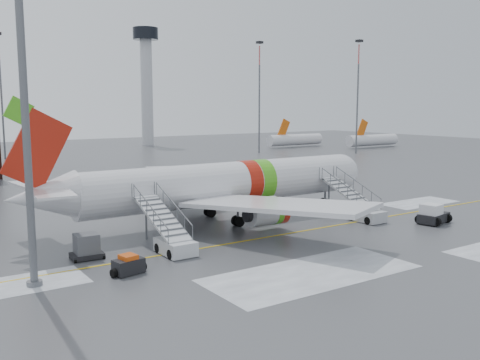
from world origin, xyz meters
TOP-DOWN VIEW (x-y plane):
  - ground at (0.00, 0.00)m, footprint 260.00×260.00m
  - airliner at (-3.01, 6.01)m, footprint 35.03×32.97m
  - airstair_fwd at (8.30, -0.53)m, footprint 2.05×7.70m
  - airstair_aft at (-11.13, -0.53)m, footprint 2.05×7.70m
  - pushback_tug at (12.53, -5.20)m, footprint 3.41×2.82m
  - uld_container at (-16.74, 1.10)m, footprint 2.23×1.69m
  - baggage_tractor at (-15.65, -3.68)m, footprint 2.48×1.43m
  - light_mast_near at (-21.10, -2.68)m, footprint 1.20×1.20m
  - control_tower at (30.00, 95.00)m, footprint 6.40×6.40m
  - light_mast_far_ne at (42.00, 62.00)m, footprint 1.20×1.20m
  - light_mast_far_n at (-8.00, 78.00)m, footprint 1.20×1.20m
  - light_mast_far_e at (58.00, 48.00)m, footprint 1.20×1.20m
  - distant_aircraft at (62.50, 64.00)m, footprint 35.00×18.00m

SIDE VIEW (x-z plane):
  - ground at x=0.00m, z-range 0.00..0.00m
  - distant_aircraft at x=62.50m, z-range -4.00..4.00m
  - baggage_tractor at x=-15.65m, z-range -0.09..1.15m
  - pushback_tug at x=12.53m, z-range -0.10..1.69m
  - uld_container at x=-16.74m, z-range -0.06..1.69m
  - airstair_fwd at x=8.30m, z-range -0.68..2.81m
  - airstair_aft at x=-11.13m, z-range -0.68..2.81m
  - airliner at x=-3.01m, z-range -2.17..9.01m
  - light_mast_far_ne at x=42.00m, z-range 1.71..25.96m
  - light_mast_far_n at x=-8.00m, z-range 1.71..25.96m
  - light_mast_far_e at x=58.00m, z-range 1.71..25.96m
  - light_mast_near at x=-21.10m, z-range 0.40..28.33m
  - control_tower at x=30.00m, z-range 3.75..33.75m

